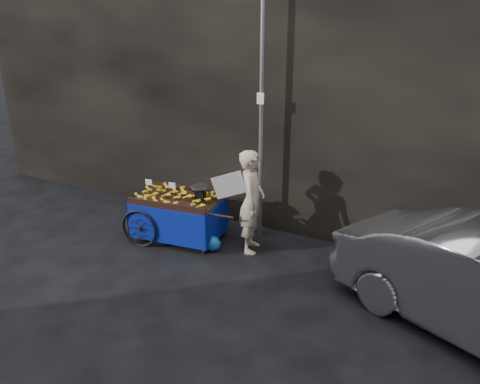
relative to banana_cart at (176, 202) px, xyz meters
The scene contains 6 objects.
ground 1.22m from the banana_cart, 28.54° to the right, with size 80.00×80.00×0.00m, color black.
building_wall 3.08m from the banana_cart, 58.46° to the left, with size 13.50×2.00×5.00m.
street_pole 1.98m from the banana_cart, 33.94° to the left, with size 0.12×0.10×4.00m.
banana_cart is the anchor object (origin of this frame).
vendor 1.36m from the banana_cart, ahead, with size 0.87×0.72×1.70m.
plastic_bag 0.96m from the banana_cart, ahead, with size 0.29×0.23×0.26m, color blue.
Camera 1 is at (3.57, -5.48, 3.59)m, focal length 35.00 mm.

